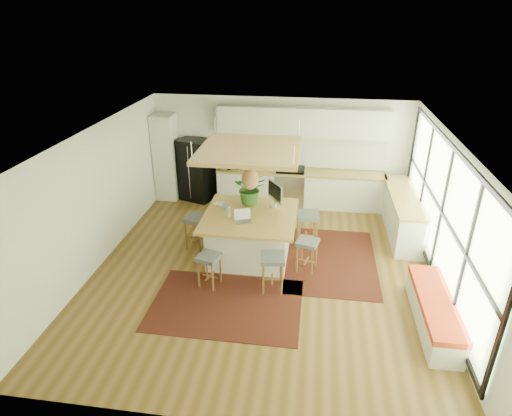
% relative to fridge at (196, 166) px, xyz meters
% --- Properties ---
extents(floor, '(7.00, 7.00, 0.00)m').
position_rel_fridge_xyz_m(floor, '(2.17, -3.19, -0.93)').
color(floor, brown).
rests_on(floor, ground).
extents(ceiling, '(7.00, 7.00, 0.00)m').
position_rel_fridge_xyz_m(ceiling, '(2.17, -3.19, 1.78)').
color(ceiling, white).
rests_on(ceiling, ground).
extents(wall_back, '(6.50, 0.00, 6.50)m').
position_rel_fridge_xyz_m(wall_back, '(2.17, 0.31, 0.42)').
color(wall_back, white).
rests_on(wall_back, ground).
extents(wall_front, '(6.50, 0.00, 6.50)m').
position_rel_fridge_xyz_m(wall_front, '(2.17, -6.69, 0.42)').
color(wall_front, white).
rests_on(wall_front, ground).
extents(wall_left, '(0.00, 7.00, 7.00)m').
position_rel_fridge_xyz_m(wall_left, '(-1.08, -3.19, 0.42)').
color(wall_left, white).
rests_on(wall_left, ground).
extents(wall_right, '(0.00, 7.00, 7.00)m').
position_rel_fridge_xyz_m(wall_right, '(5.42, -3.19, 0.42)').
color(wall_right, white).
rests_on(wall_right, ground).
extents(window_wall, '(0.10, 6.20, 2.60)m').
position_rel_fridge_xyz_m(window_wall, '(5.39, -3.19, 0.47)').
color(window_wall, black).
rests_on(window_wall, wall_right).
extents(pantry, '(0.55, 0.60, 2.25)m').
position_rel_fridge_xyz_m(pantry, '(-0.78, -0.01, 0.20)').
color(pantry, silver).
rests_on(pantry, floor).
extents(back_counter_base, '(4.20, 0.60, 0.88)m').
position_rel_fridge_xyz_m(back_counter_base, '(2.72, -0.01, -0.49)').
color(back_counter_base, silver).
rests_on(back_counter_base, floor).
extents(back_counter_top, '(4.24, 0.64, 0.05)m').
position_rel_fridge_xyz_m(back_counter_top, '(2.72, -0.01, -0.03)').
color(back_counter_top, '#A4813A').
rests_on(back_counter_top, back_counter_base).
extents(backsplash, '(4.20, 0.02, 0.80)m').
position_rel_fridge_xyz_m(backsplash, '(2.72, 0.29, 0.43)').
color(backsplash, white).
rests_on(backsplash, wall_back).
extents(upper_cabinets, '(4.20, 0.34, 0.70)m').
position_rel_fridge_xyz_m(upper_cabinets, '(2.72, 0.13, 1.22)').
color(upper_cabinets, silver).
rests_on(upper_cabinets, wall_back).
extents(range, '(0.76, 0.62, 1.00)m').
position_rel_fridge_xyz_m(range, '(2.47, -0.01, -0.43)').
color(range, '#A5A5AA').
rests_on(range, floor).
extents(right_counter_base, '(0.60, 2.50, 0.88)m').
position_rel_fridge_xyz_m(right_counter_base, '(5.10, -1.19, -0.49)').
color(right_counter_base, silver).
rests_on(right_counter_base, floor).
extents(right_counter_top, '(0.64, 2.54, 0.05)m').
position_rel_fridge_xyz_m(right_counter_top, '(5.10, -1.19, -0.03)').
color(right_counter_top, '#A4813A').
rests_on(right_counter_top, right_counter_base).
extents(window_bench, '(0.52, 2.00, 0.50)m').
position_rel_fridge_xyz_m(window_bench, '(5.12, -4.39, -0.68)').
color(window_bench, silver).
rests_on(window_bench, floor).
extents(ceiling_panel, '(1.86, 1.86, 0.80)m').
position_rel_fridge_xyz_m(ceiling_panel, '(1.87, -2.79, 1.12)').
color(ceiling_panel, '#A4813A').
rests_on(ceiling_panel, ceiling).
extents(rug_near, '(2.60, 1.80, 0.01)m').
position_rel_fridge_xyz_m(rug_near, '(1.68, -4.38, -0.92)').
color(rug_near, black).
rests_on(rug_near, floor).
extents(rug_right, '(1.80, 2.60, 0.01)m').
position_rel_fridge_xyz_m(rug_right, '(3.51, -2.65, -0.92)').
color(rug_right, black).
rests_on(rug_right, floor).
extents(fridge, '(0.97, 0.86, 1.63)m').
position_rel_fridge_xyz_m(fridge, '(0.00, 0.00, 0.00)').
color(fridge, black).
rests_on(fridge, floor).
extents(island, '(1.85, 1.85, 0.93)m').
position_rel_fridge_xyz_m(island, '(1.84, -2.66, -0.46)').
color(island, '#A4813A').
rests_on(island, floor).
extents(stool_near_left, '(0.48, 0.48, 0.65)m').
position_rel_fridge_xyz_m(stool_near_left, '(1.27, -3.85, -0.57)').
color(stool_near_left, '#484D4F').
rests_on(stool_near_left, floor).
extents(stool_near_right, '(0.48, 0.48, 0.72)m').
position_rel_fridge_xyz_m(stool_near_right, '(2.43, -3.82, -0.57)').
color(stool_near_right, '#484D4F').
rests_on(stool_near_right, floor).
extents(stool_right_front, '(0.48, 0.48, 0.67)m').
position_rel_fridge_xyz_m(stool_right_front, '(3.02, -3.09, -0.57)').
color(stool_right_front, '#484D4F').
rests_on(stool_right_front, floor).
extents(stool_right_back, '(0.52, 0.52, 0.79)m').
position_rel_fridge_xyz_m(stool_right_back, '(2.99, -2.14, -0.57)').
color(stool_right_back, '#484D4F').
rests_on(stool_right_back, floor).
extents(stool_left_side, '(0.55, 0.55, 0.75)m').
position_rel_fridge_xyz_m(stool_left_side, '(0.68, -2.55, -0.57)').
color(stool_left_side, '#484D4F').
rests_on(stool_left_side, floor).
extents(laptop, '(0.41, 0.42, 0.24)m').
position_rel_fridge_xyz_m(laptop, '(1.76, -2.99, 0.12)').
color(laptop, '#A5A5AA').
rests_on(laptop, island).
extents(monitor, '(0.49, 0.59, 0.54)m').
position_rel_fridge_xyz_m(monitor, '(2.29, -2.21, 0.26)').
color(monitor, '#A5A5AA').
rests_on(monitor, island).
extents(microwave, '(0.66, 0.51, 0.39)m').
position_rel_fridge_xyz_m(microwave, '(0.92, -0.01, 0.20)').
color(microwave, '#A5A5AA').
rests_on(microwave, back_counter_top).
extents(island_plant, '(0.71, 0.78, 0.57)m').
position_rel_fridge_xyz_m(island_plant, '(1.77, -2.14, 0.29)').
color(island_plant, '#1E4C19').
rests_on(island_plant, island).
extents(island_bowl, '(0.21, 0.21, 0.05)m').
position_rel_fridge_xyz_m(island_bowl, '(1.14, -2.33, 0.03)').
color(island_bowl, white).
rests_on(island_bowl, island).
extents(island_bottle_0, '(0.07, 0.07, 0.19)m').
position_rel_fridge_xyz_m(island_bottle_0, '(1.29, -2.56, 0.10)').
color(island_bottle_0, teal).
rests_on(island_bottle_0, island).
extents(island_bottle_1, '(0.07, 0.07, 0.19)m').
position_rel_fridge_xyz_m(island_bottle_1, '(1.44, -2.81, 0.10)').
color(island_bottle_1, silver).
rests_on(island_bottle_1, island).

